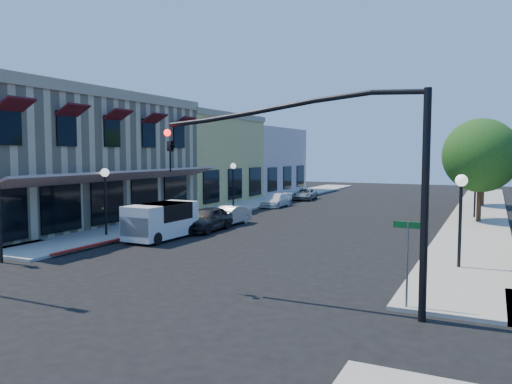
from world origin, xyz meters
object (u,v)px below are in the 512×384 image
at_px(white_van, 161,219).
at_px(parked_car_a, 207,219).
at_px(street_tree_b, 484,150).
at_px(parked_car_d, 305,194).
at_px(lamppost_left_far, 233,174).
at_px(lamppost_right_near, 461,197).
at_px(street_name_sign, 408,250).
at_px(signal_mast_arm, 343,163).
at_px(street_tree_a, 481,155).
at_px(parked_car_b, 229,216).
at_px(parked_car_c, 276,200).
at_px(lamppost_right_far, 476,178).
at_px(lamppost_left_near, 105,184).

relative_size(white_van, parked_car_a, 1.05).
xyz_separation_m(street_tree_b, white_van, (-14.30, -23.37, -3.50)).
bearing_deg(parked_car_d, lamppost_left_far, -110.21).
bearing_deg(lamppost_right_near, white_van, 177.44).
bearing_deg(lamppost_left_far, white_van, -77.36).
bearing_deg(street_name_sign, signal_mast_arm, -156.80).
xyz_separation_m(street_tree_b, street_name_sign, (-1.30, -29.80, -2.85)).
xyz_separation_m(street_tree_a, street_name_sign, (-1.30, -19.80, -2.50)).
height_order(street_tree_a, lamppost_left_far, street_tree_a).
bearing_deg(street_name_sign, parked_car_b, 135.10).
xyz_separation_m(signal_mast_arm, parked_car_c, (-12.06, 23.50, -3.55)).
distance_m(street_tree_b, parked_car_b, 22.55).
height_order(white_van, parked_car_d, white_van).
xyz_separation_m(street_tree_b, signal_mast_arm, (-2.94, -30.50, -0.46)).
bearing_deg(street_tree_a, lamppost_right_far, 98.53).
bearing_deg(parked_car_d, white_van, -95.22).
bearing_deg(lamppost_right_far, parked_car_d, 152.17).
distance_m(street_tree_b, signal_mast_arm, 30.65).
bearing_deg(street_name_sign, parked_car_c, 121.00).
distance_m(lamppost_right_near, parked_car_a, 14.04).
distance_m(lamppost_right_far, parked_car_d, 16.77).
bearing_deg(parked_car_a, parked_car_b, 87.57).
bearing_deg(parked_car_a, lamppost_left_near, -135.20).
height_order(signal_mast_arm, parked_car_a, signal_mast_arm).
bearing_deg(parked_car_d, signal_mast_arm, -75.23).
height_order(street_name_sign, parked_car_a, street_name_sign).
bearing_deg(lamppost_left_near, lamppost_left_far, 90.00).
xyz_separation_m(lamppost_left_far, lamppost_right_near, (17.00, -14.00, 0.00)).
bearing_deg(lamppost_left_far, signal_mast_arm, -55.00).
bearing_deg(parked_car_a, lamppost_left_far, 107.87).
bearing_deg(signal_mast_arm, street_name_sign, 23.20).
xyz_separation_m(street_tree_b, parked_car_d, (-15.00, -0.24, -4.02)).
distance_m(street_name_sign, parked_car_d, 32.60).
bearing_deg(parked_car_b, lamppost_right_near, -20.08).
distance_m(street_name_sign, parked_car_b, 17.40).
bearing_deg(lamppost_right_far, parked_car_c, 176.11).
relative_size(street_tree_a, lamppost_right_far, 1.82).
xyz_separation_m(street_tree_a, signal_mast_arm, (-2.94, -20.50, -0.11)).
bearing_deg(parked_car_c, parked_car_a, -82.62).
distance_m(signal_mast_arm, parked_car_b, 17.14).
bearing_deg(signal_mast_arm, parked_car_a, 135.41).
bearing_deg(parked_car_a, white_van, -104.18).
bearing_deg(street_tree_b, lamppost_right_far, -92.15).
bearing_deg(parked_car_d, street_name_sign, -72.08).
bearing_deg(street_tree_b, parked_car_c, -154.98).
bearing_deg(parked_car_b, street_tree_a, 34.83).
relative_size(lamppost_right_near, parked_car_c, 0.97).
distance_m(street_name_sign, lamppost_left_near, 17.05).
bearing_deg(parked_car_c, parked_car_d, 91.23).
bearing_deg(lamppost_right_far, street_tree_a, -81.47).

